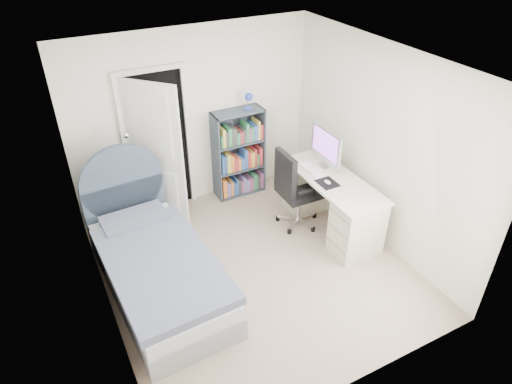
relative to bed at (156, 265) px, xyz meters
name	(u,v)px	position (x,y,z in m)	size (l,w,h in m)	color
room_shell	(255,181)	(1.13, -0.26, 0.94)	(3.50, 3.70, 2.60)	gray
door	(156,150)	(0.50, 1.32, 0.72)	(0.92, 0.63, 2.06)	black
bed	(156,265)	(0.00, 0.00, 0.00)	(1.16, 2.28, 1.38)	gray
nightstand	(125,208)	(-0.04, 1.23, 0.03)	(0.35, 0.35, 0.53)	tan
floor_lamp	(132,190)	(0.09, 1.24, 0.27)	(0.20, 0.20, 1.42)	silver
bookcase	(239,157)	(1.72, 1.38, 0.29)	(0.74, 0.32, 1.56)	#3C4752
desk	(330,201)	(2.39, 0.02, 0.11)	(0.64, 1.59, 1.30)	beige
office_chair	(294,186)	(1.98, 0.29, 0.31)	(0.57, 0.59, 1.13)	silver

